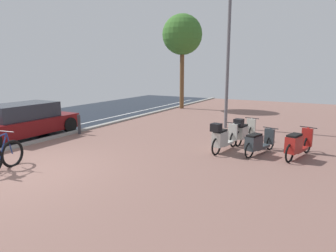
{
  "coord_description": "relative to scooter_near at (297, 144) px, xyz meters",
  "views": [
    {
      "loc": [
        6.8,
        -4.7,
        2.64
      ],
      "look_at": [
        2.58,
        2.92,
        0.94
      ],
      "focal_mm": 32.22,
      "sensor_mm": 36.0,
      "label": 1
    }
  ],
  "objects": [
    {
      "name": "scooter_mid",
      "position": [
        -2.15,
        -0.38,
        0.04
      ],
      "size": [
        0.6,
        1.78,
        1.0
      ],
      "color": "black",
      "rests_on": "ground"
    },
    {
      "name": "lamp_post",
      "position": [
        -3.3,
        3.4,
        2.88
      ],
      "size": [
        0.2,
        0.52,
        5.95
      ],
      "color": "slate",
      "rests_on": "ground"
    },
    {
      "name": "ground",
      "position": [
        -4.54,
        -4.64,
        -0.44
      ],
      "size": [
        21.0,
        40.0,
        0.13
      ],
      "color": "black"
    },
    {
      "name": "bollard_far",
      "position": [
        -8.01,
        -0.71,
        -0.02
      ],
      "size": [
        0.12,
        0.12,
        0.78
      ],
      "color": "#38383D",
      "rests_on": "ground"
    },
    {
      "name": "scooter_extra",
      "position": [
        -1.1,
        -0.17,
        -0.04
      ],
      "size": [
        0.76,
        1.75,
        0.76
      ],
      "color": "black",
      "rests_on": "ground"
    },
    {
      "name": "parked_car_near",
      "position": [
        -9.45,
        -2.24,
        0.21
      ],
      "size": [
        1.84,
        4.3,
        1.3
      ],
      "color": "maroon",
      "rests_on": "ground"
    },
    {
      "name": "street_tree",
      "position": [
        -7.89,
        8.25,
        4.2
      ],
      "size": [
        2.51,
        2.51,
        5.92
      ],
      "color": "brown",
      "rests_on": "ground"
    },
    {
      "name": "scooter_far",
      "position": [
        -1.84,
        0.96,
        0.03
      ],
      "size": [
        0.57,
        1.75,
        0.97
      ],
      "color": "black",
      "rests_on": "ground"
    },
    {
      "name": "scooter_near",
      "position": [
        0.0,
        0.0,
        0.0
      ],
      "size": [
        0.76,
        1.86,
        0.86
      ],
      "color": "black",
      "rests_on": "ground"
    }
  ]
}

